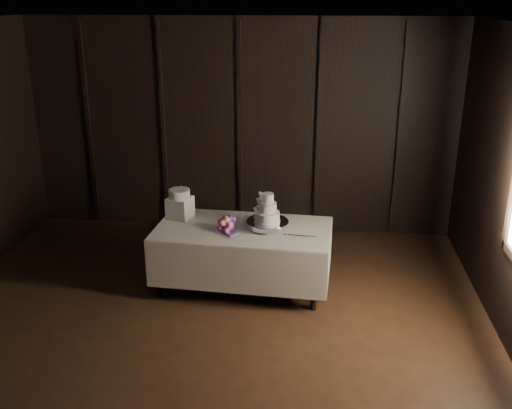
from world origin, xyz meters
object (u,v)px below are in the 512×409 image
object	(u,v)px
small_cake	(179,194)
cake_stand	(267,225)
wedding_cake	(265,211)
display_table	(243,255)
bouquet	(226,224)
box_pedestal	(180,208)

from	to	relation	value
small_cake	cake_stand	bearing A→B (deg)	-11.69
wedding_cake	cake_stand	bearing A→B (deg)	48.40
display_table	small_cake	bearing A→B (deg)	165.97
wedding_cake	bouquet	bearing A→B (deg)	-152.05
display_table	box_pedestal	distance (m)	0.94
box_pedestal	display_table	bearing A→B (deg)	-16.96
wedding_cake	display_table	bearing A→B (deg)	-160.14
box_pedestal	small_cake	bearing A→B (deg)	-90.00
display_table	bouquet	distance (m)	0.45
display_table	bouquet	xyz separation A→B (m)	(-0.18, -0.07, 0.41)
cake_stand	small_cake	xyz separation A→B (m)	(-1.06, 0.22, 0.25)
cake_stand	box_pedestal	distance (m)	1.09
bouquet	cake_stand	bearing A→B (deg)	10.49
cake_stand	bouquet	xyz separation A→B (m)	(-0.46, -0.08, 0.02)
cake_stand	wedding_cake	bearing A→B (deg)	-150.26
wedding_cake	box_pedestal	world-z (taller)	wedding_cake
box_pedestal	small_cake	xyz separation A→B (m)	(0.00, -0.00, 0.17)
wedding_cake	small_cake	xyz separation A→B (m)	(-1.04, 0.23, 0.08)
display_table	wedding_cake	distance (m)	0.62
display_table	cake_stand	xyz separation A→B (m)	(0.28, 0.02, 0.39)
wedding_cake	box_pedestal	xyz separation A→B (m)	(-1.04, 0.23, -0.09)
display_table	box_pedestal	world-z (taller)	box_pedestal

